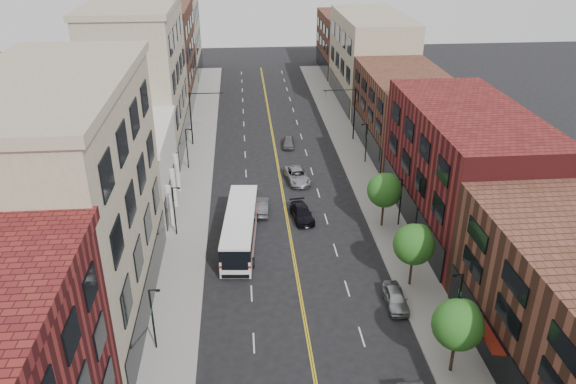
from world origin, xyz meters
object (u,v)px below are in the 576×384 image
object	(u,v)px
city_bus	(240,226)
car_parked_far	(395,298)
car_lane_behind	(262,206)
car_lane_a	(302,213)
car_lane_c	(289,142)
car_lane_b	(297,176)

from	to	relation	value
city_bus	car_parked_far	bearing A→B (deg)	-36.05
car_lane_behind	car_lane_a	distance (m)	4.43
car_lane_c	car_lane_a	bearing A→B (deg)	-85.62
car_lane_a	car_parked_far	bearing A→B (deg)	-75.88
car_lane_b	car_lane_c	size ratio (longest dim) A/B	1.41
car_parked_far	car_lane_a	bearing A→B (deg)	113.32
city_bus	car_parked_far	xyz separation A→B (m)	(12.19, -10.54, -1.15)
car_lane_c	car_lane_b	bearing A→B (deg)	-84.23
car_lane_a	car_lane_b	distance (m)	9.07
city_bus	car_parked_far	world-z (taller)	city_bus
city_bus	car_lane_a	bearing A→B (deg)	38.50
car_parked_far	car_lane_behind	size ratio (longest dim) A/B	0.96
car_lane_behind	car_lane_b	size ratio (longest dim) A/B	0.80
city_bus	car_lane_c	world-z (taller)	city_bus
car_lane_behind	car_parked_far	bearing A→B (deg)	125.65
city_bus	car_lane_behind	size ratio (longest dim) A/B	2.97
city_bus	car_lane_c	xyz separation A→B (m)	(6.66, 24.31, -1.21)
car_parked_far	car_lane_a	world-z (taller)	car_parked_far
city_bus	car_lane_b	size ratio (longest dim) A/B	2.36
city_bus	car_lane_c	size ratio (longest dim) A/B	3.34
city_bus	car_lane_behind	distance (m)	6.50
city_bus	car_parked_far	distance (m)	16.15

